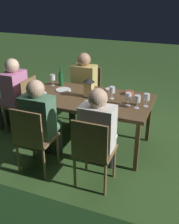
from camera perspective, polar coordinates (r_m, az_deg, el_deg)
name	(u,v)px	position (r m, az deg, el deg)	size (l,w,h in m)	color
ground_plane	(89,143)	(4.03, 0.00, -6.54)	(16.00, 16.00, 0.00)	#385B28
dining_table	(89,101)	(3.72, 0.00, 2.26)	(1.67, 0.92, 0.72)	brown
chair_head_far	(24,102)	(4.28, -13.64, 2.00)	(0.40, 0.42, 0.87)	brown
person_in_pink	(12,91)	(4.34, -15.98, 4.20)	(0.48, 0.38, 1.15)	#C675A3
chair_side_left_b	(87,90)	(4.65, -0.47, 4.62)	(0.42, 0.40, 0.87)	brown
person_in_mustard	(83,85)	(4.43, -1.42, 5.64)	(0.38, 0.47, 1.15)	tan
chair_side_right_b	(33,137)	(3.29, -11.67, -5.17)	(0.42, 0.40, 0.87)	brown
person_in_green	(41,119)	(3.36, -10.13, -1.39)	(0.38, 0.47, 1.15)	#4C7A5B
chair_side_right_a	(93,150)	(2.98, 0.74, -7.96)	(0.42, 0.40, 0.87)	brown
person_in_cream	(99,130)	(3.06, 2.05, -3.72)	(0.38, 0.47, 1.15)	white
lantern_centerpiece	(89,87)	(3.67, -0.11, 5.33)	(0.15, 0.15, 0.27)	black
green_bottle_on_table	(61,78)	(4.16, -6.01, 7.02)	(0.07, 0.07, 0.29)	#195128
wine_glass_a	(147,98)	(3.46, 11.87, 2.96)	(0.08, 0.08, 0.17)	silver
wine_glass_b	(128,97)	(3.45, 8.12, 3.19)	(0.08, 0.08, 0.17)	silver
wine_glass_c	(53,78)	(4.17, -7.73, 7.09)	(0.08, 0.08, 0.17)	silver
wine_glass_d	(137,99)	(3.38, 9.98, 2.62)	(0.08, 0.08, 0.17)	silver
wine_glass_e	(112,90)	(3.64, 4.74, 4.53)	(0.08, 0.08, 0.17)	silver
plate_a	(63,90)	(3.97, -5.50, 4.62)	(0.22, 0.22, 0.01)	white
plate_b	(106,108)	(3.38, 3.50, 0.92)	(0.25, 0.25, 0.01)	silver
bowl_olives	(130,93)	(3.83, 8.38, 4.01)	(0.12, 0.12, 0.05)	#9E5138
bowl_bread	(110,90)	(3.92, 4.24, 4.63)	(0.12, 0.12, 0.04)	silver
bowl_salad	(40,94)	(3.81, -10.24, 3.71)	(0.17, 0.17, 0.05)	silver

